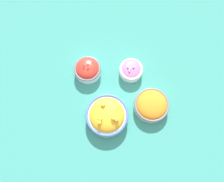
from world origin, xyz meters
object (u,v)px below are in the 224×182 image
object	(u,v)px
bowl_cherry_tomatoes	(88,69)
bowl_red_onion	(131,70)
bowl_carrots	(152,105)
bowl_squash	(107,115)

from	to	relation	value
bowl_cherry_tomatoes	bowl_red_onion	world-z (taller)	bowl_cherry_tomatoes
bowl_carrots	bowl_red_onion	distance (m)	0.21
bowl_carrots	bowl_red_onion	bearing A→B (deg)	104.56
bowl_cherry_tomatoes	bowl_red_onion	bearing A→B (deg)	-13.46
bowl_cherry_tomatoes	bowl_squash	bearing A→B (deg)	-79.90
bowl_squash	bowl_carrots	size ratio (longest dim) A/B	1.20
bowl_cherry_tomatoes	bowl_carrots	bearing A→B (deg)	-43.21
bowl_squash	bowl_red_onion	distance (m)	0.26
bowl_squash	bowl_carrots	world-z (taller)	bowl_squash
bowl_cherry_tomatoes	bowl_carrots	distance (m)	0.37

